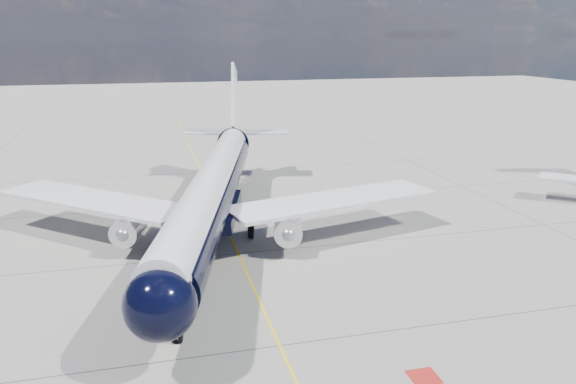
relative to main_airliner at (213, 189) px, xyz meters
The scene contains 4 objects.
ground 15.95m from the main_airliner, 84.95° to the left, with size 320.00×320.00×0.00m, color gray.
taxiway_centerline 11.27m from the main_airliner, 82.50° to the left, with size 0.16×160.00×0.01m, color yellow.
red_marking 26.46m from the main_airliner, 71.79° to the right, with size 1.60×1.60×0.01m, color maroon.
main_airliner is the anchor object (origin of this frame).
Camera 1 is at (-6.84, -33.77, 17.80)m, focal length 35.00 mm.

